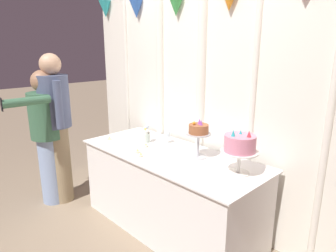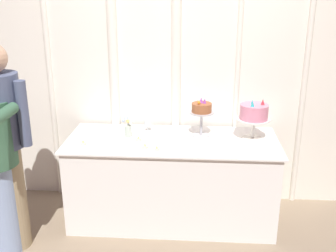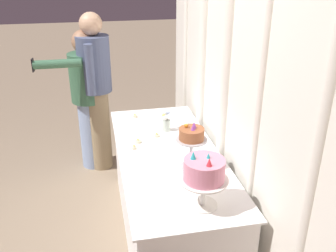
{
  "view_description": "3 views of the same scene",
  "coord_description": "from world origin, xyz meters",
  "px_view_note": "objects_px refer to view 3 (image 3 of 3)",
  "views": [
    {
      "loc": [
        1.88,
        -1.75,
        1.77
      ],
      "look_at": [
        -0.01,
        0.09,
        1.06
      ],
      "focal_mm": 31.79,
      "sensor_mm": 36.0,
      "label": 1
    },
    {
      "loc": [
        0.2,
        -3.29,
        2.1
      ],
      "look_at": [
        -0.04,
        0.19,
        0.89
      ],
      "focal_mm": 43.93,
      "sensor_mm": 36.0,
      "label": 2
    },
    {
      "loc": [
        2.51,
        -0.42,
        2.17
      ],
      "look_at": [
        -0.02,
        0.1,
        1.01
      ],
      "focal_mm": 39.97,
      "sensor_mm": 36.0,
      "label": 3
    }
  ],
  "objects_px": {
    "wine_glass": "(186,128)",
    "flower_vase": "(166,122)",
    "guest_man_dark_suit": "(88,96)",
    "tealight_near_right": "(138,141)",
    "tealight_far_left": "(135,116)",
    "cake_table": "(169,195)",
    "cake_display_nearleft": "(192,138)",
    "tealight_near_left": "(157,136)",
    "cake_display_nearright": "(204,172)",
    "tealight_far_right": "(134,148)",
    "guest_man_pink_jacket": "(96,87)"
  },
  "relations": [
    {
      "from": "cake_table",
      "to": "wine_glass",
      "type": "xyz_separation_m",
      "value": [
        -0.24,
        0.2,
        0.48
      ]
    },
    {
      "from": "cake_table",
      "to": "tealight_far_right",
      "type": "distance_m",
      "value": 0.49
    },
    {
      "from": "cake_display_nearleft",
      "to": "flower_vase",
      "type": "bearing_deg",
      "value": -175.94
    },
    {
      "from": "tealight_far_left",
      "to": "tealight_near_right",
      "type": "distance_m",
      "value": 0.54
    },
    {
      "from": "flower_vase",
      "to": "tealight_far_right",
      "type": "bearing_deg",
      "value": -47.56
    },
    {
      "from": "tealight_near_right",
      "to": "tealight_far_right",
      "type": "bearing_deg",
      "value": -22.58
    },
    {
      "from": "flower_vase",
      "to": "tealight_near_left",
      "type": "height_order",
      "value": "flower_vase"
    },
    {
      "from": "wine_glass",
      "to": "cake_display_nearright",
      "type": "bearing_deg",
      "value": -7.83
    },
    {
      "from": "guest_man_dark_suit",
      "to": "tealight_near_right",
      "type": "bearing_deg",
      "value": 19.24
    },
    {
      "from": "cake_table",
      "to": "tealight_far_left",
      "type": "distance_m",
      "value": 0.87
    },
    {
      "from": "tealight_near_left",
      "to": "guest_man_pink_jacket",
      "type": "xyz_separation_m",
      "value": [
        -0.99,
        -0.47,
        0.14
      ]
    },
    {
      "from": "cake_table",
      "to": "tealight_far_left",
      "type": "bearing_deg",
      "value": -167.23
    },
    {
      "from": "tealight_far_left",
      "to": "tealight_near_right",
      "type": "relative_size",
      "value": 0.93
    },
    {
      "from": "cake_display_nearleft",
      "to": "flower_vase",
      "type": "distance_m",
      "value": 0.68
    },
    {
      "from": "wine_glass",
      "to": "tealight_near_left",
      "type": "bearing_deg",
      "value": -103.37
    },
    {
      "from": "tealight_far_right",
      "to": "cake_display_nearleft",
      "type": "bearing_deg",
      "value": 44.99
    },
    {
      "from": "tealight_far_right",
      "to": "guest_man_pink_jacket",
      "type": "bearing_deg",
      "value": -167.67
    },
    {
      "from": "cake_display_nearright",
      "to": "tealight_far_right",
      "type": "distance_m",
      "value": 0.91
    },
    {
      "from": "cake_table",
      "to": "flower_vase",
      "type": "xyz_separation_m",
      "value": [
        -0.4,
        0.06,
        0.48
      ]
    },
    {
      "from": "cake_display_nearright",
      "to": "tealight_far_left",
      "type": "bearing_deg",
      "value": -170.74
    },
    {
      "from": "tealight_near_right",
      "to": "wine_glass",
      "type": "bearing_deg",
      "value": 93.18
    },
    {
      "from": "cake_display_nearleft",
      "to": "tealight_near_left",
      "type": "xyz_separation_m",
      "value": [
        -0.55,
        -0.15,
        -0.23
      ]
    },
    {
      "from": "tealight_far_left",
      "to": "tealight_far_right",
      "type": "distance_m",
      "value": 0.65
    },
    {
      "from": "cake_table",
      "to": "guest_man_dark_suit",
      "type": "height_order",
      "value": "guest_man_dark_suit"
    },
    {
      "from": "tealight_far_right",
      "to": "guest_man_dark_suit",
      "type": "relative_size",
      "value": 0.02
    },
    {
      "from": "guest_man_dark_suit",
      "to": "cake_display_nearleft",
      "type": "bearing_deg",
      "value": 24.18
    },
    {
      "from": "guest_man_pink_jacket",
      "to": "cake_display_nearright",
      "type": "bearing_deg",
      "value": 16.2
    },
    {
      "from": "cake_table",
      "to": "wine_glass",
      "type": "distance_m",
      "value": 0.57
    },
    {
      "from": "cake_table",
      "to": "tealight_near_right",
      "type": "distance_m",
      "value": 0.51
    },
    {
      "from": "tealight_far_left",
      "to": "tealight_near_left",
      "type": "xyz_separation_m",
      "value": [
        0.46,
        0.13,
        -0.0
      ]
    },
    {
      "from": "cake_display_nearleft",
      "to": "tealight_near_right",
      "type": "bearing_deg",
      "value": -145.54
    },
    {
      "from": "tealight_far_left",
      "to": "wine_glass",
      "type": "bearing_deg",
      "value": 35.55
    },
    {
      "from": "cake_table",
      "to": "guest_man_pink_jacket",
      "type": "distance_m",
      "value": 1.49
    },
    {
      "from": "tealight_near_left",
      "to": "guest_man_pink_jacket",
      "type": "height_order",
      "value": "guest_man_pink_jacket"
    },
    {
      "from": "tealight_far_left",
      "to": "guest_man_pink_jacket",
      "type": "relative_size",
      "value": 0.03
    },
    {
      "from": "cake_display_nearleft",
      "to": "flower_vase",
      "type": "relative_size",
      "value": 1.96
    },
    {
      "from": "guest_man_pink_jacket",
      "to": "tealight_far_right",
      "type": "bearing_deg",
      "value": 12.33
    },
    {
      "from": "wine_glass",
      "to": "flower_vase",
      "type": "bearing_deg",
      "value": -141.15
    },
    {
      "from": "cake_table",
      "to": "guest_man_dark_suit",
      "type": "xyz_separation_m",
      "value": [
        -1.33,
        -0.6,
        0.44
      ]
    },
    {
      "from": "wine_glass",
      "to": "tealight_far_left",
      "type": "distance_m",
      "value": 0.64
    },
    {
      "from": "tealight_far_left",
      "to": "guest_man_dark_suit",
      "type": "xyz_separation_m",
      "value": [
        -0.58,
        -0.43,
        0.03
      ]
    },
    {
      "from": "tealight_far_right",
      "to": "guest_man_dark_suit",
      "type": "distance_m",
      "value": 1.27
    },
    {
      "from": "cake_display_nearleft",
      "to": "tealight_near_left",
      "type": "bearing_deg",
      "value": -164.49
    },
    {
      "from": "cake_table",
      "to": "guest_man_pink_jacket",
      "type": "relative_size",
      "value": 1.1
    },
    {
      "from": "cake_table",
      "to": "tealight_near_right",
      "type": "bearing_deg",
      "value": -135.61
    },
    {
      "from": "flower_vase",
      "to": "tealight_far_left",
      "type": "xyz_separation_m",
      "value": [
        -0.35,
        -0.24,
        -0.07
      ]
    },
    {
      "from": "cake_display_nearleft",
      "to": "wine_glass",
      "type": "bearing_deg",
      "value": 170.07
    },
    {
      "from": "tealight_far_left",
      "to": "guest_man_dark_suit",
      "type": "distance_m",
      "value": 0.72
    },
    {
      "from": "tealight_far_left",
      "to": "guest_man_pink_jacket",
      "type": "height_order",
      "value": "guest_man_pink_jacket"
    },
    {
      "from": "cake_table",
      "to": "tealight_near_right",
      "type": "relative_size",
      "value": 36.7
    }
  ]
}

